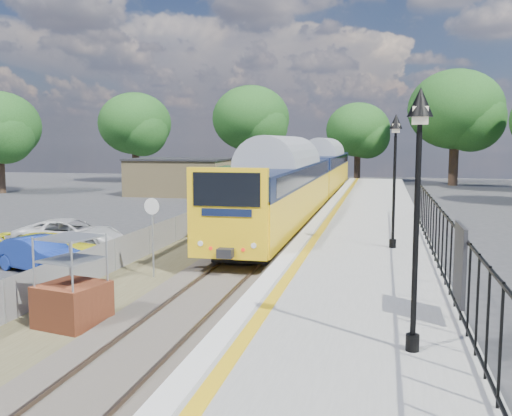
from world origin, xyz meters
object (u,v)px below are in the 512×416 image
(car_blue, at_px, (40,254))
(car_yellow, at_px, (52,249))
(train, at_px, (308,175))
(speed_sign, at_px, (152,224))
(victorian_lamp_south, at_px, (419,158))
(victorian_lamp_north, at_px, (395,150))
(car_white, at_px, (70,234))
(brick_plinth, at_px, (72,283))

(car_blue, relative_size, car_yellow, 0.92)
(train, distance_m, speed_sign, 20.84)
(victorian_lamp_south, xyz_separation_m, victorian_lamp_north, (-0.20, 10.00, 0.00))
(victorian_lamp_south, relative_size, victorian_lamp_north, 1.00)
(car_yellow, relative_size, car_white, 0.89)
(victorian_lamp_north, height_order, car_yellow, victorian_lamp_north)
(victorian_lamp_north, xyz_separation_m, train, (-5.30, 18.04, -1.96))
(brick_plinth, xyz_separation_m, car_yellow, (-4.57, 6.33, -0.52))
(speed_sign, bearing_deg, brick_plinth, -82.35)
(car_yellow, bearing_deg, car_blue, 176.24)
(victorian_lamp_south, distance_m, brick_plinth, 8.91)
(brick_plinth, height_order, speed_sign, speed_sign)
(speed_sign, distance_m, car_white, 7.23)
(car_yellow, bearing_deg, car_white, 5.22)
(victorian_lamp_south, bearing_deg, brick_plinth, 164.02)
(car_yellow, bearing_deg, brick_plinth, -158.34)
(train, height_order, car_yellow, train)
(victorian_lamp_north, bearing_deg, speed_sign, -161.30)
(victorian_lamp_north, relative_size, train, 0.11)
(speed_sign, height_order, car_yellow, speed_sign)
(speed_sign, bearing_deg, train, 90.75)
(speed_sign, distance_m, car_blue, 4.55)
(victorian_lamp_south, relative_size, car_blue, 1.23)
(victorian_lamp_north, bearing_deg, victorian_lamp_south, -88.85)
(victorian_lamp_south, relative_size, train, 0.11)
(victorian_lamp_south, relative_size, car_white, 1.01)
(car_blue, xyz_separation_m, car_white, (-1.28, 4.15, 0.02))
(brick_plinth, bearing_deg, speed_sign, 90.00)
(victorian_lamp_south, relative_size, brick_plinth, 1.99)
(brick_plinth, height_order, car_yellow, brick_plinth)
(brick_plinth, distance_m, car_blue, 6.86)
(brick_plinth, xyz_separation_m, car_blue, (-4.37, 5.26, -0.50))
(speed_sign, bearing_deg, car_white, 150.07)
(train, bearing_deg, victorian_lamp_south, -78.90)
(car_blue, bearing_deg, victorian_lamp_south, -101.63)
(brick_plinth, distance_m, car_white, 10.99)
(car_blue, bearing_deg, car_white, 36.91)
(train, height_order, car_blue, train)
(victorian_lamp_north, relative_size, car_white, 1.01)
(victorian_lamp_south, bearing_deg, car_blue, 148.59)
(victorian_lamp_south, height_order, speed_sign, victorian_lamp_south)
(victorian_lamp_south, xyz_separation_m, speed_sign, (-8.00, 7.36, -2.45))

